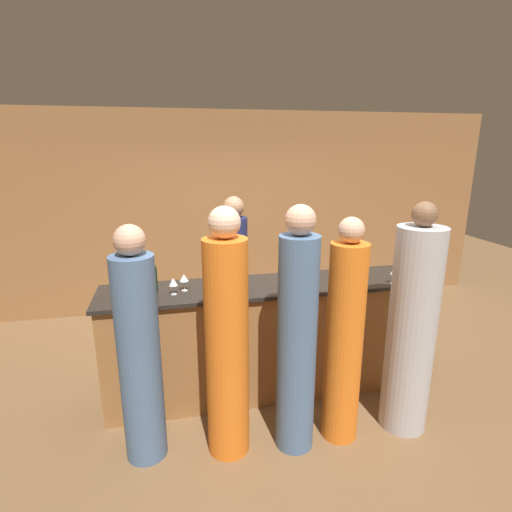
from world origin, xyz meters
TOP-DOWN VIEW (x-y plane):
  - ground_plane at (0.00, 0.00)m, footprint 14.00×14.00m
  - back_wall at (0.00, 2.29)m, footprint 8.00×0.06m
  - bar_counter at (0.00, 0.00)m, footprint 2.98×0.63m
  - bartender at (-0.15, 0.80)m, footprint 0.29×0.29m
  - guest_0 at (-0.46, -0.71)m, footprint 0.32×0.32m
  - guest_1 at (-1.09, -0.64)m, footprint 0.31×0.31m
  - guest_2 at (0.46, -0.75)m, footprint 0.29×0.29m
  - guest_3 at (0.06, -0.78)m, footprint 0.30×0.30m
  - guest_4 at (1.04, -0.75)m, footprint 0.38×0.38m
  - wine_bottle_0 at (0.90, -0.12)m, footprint 0.07×0.07m
  - wine_bottle_1 at (-0.99, 0.03)m, footprint 0.07×0.07m
  - wine_glass_0 at (0.24, -0.10)m, footprint 0.07×0.07m
  - wine_glass_1 at (-0.82, -0.07)m, footprint 0.08×0.08m
  - wine_glass_2 at (1.17, -0.22)m, footprint 0.07×0.07m
  - wine_glass_3 at (-0.73, -0.00)m, footprint 0.08×0.08m

SIDE VIEW (x-z plane):
  - ground_plane at x=0.00m, z-range 0.00..0.00m
  - bar_counter at x=0.00m, z-range 0.00..1.09m
  - guest_1 at x=-1.09m, z-range -0.05..1.77m
  - bartender at x=-0.15m, z-range -0.04..1.77m
  - guest_2 at x=0.46m, z-range -0.05..1.78m
  - guest_4 at x=1.04m, z-range -0.07..1.86m
  - guest_0 at x=-0.46m, z-range -0.05..1.88m
  - guest_3 at x=0.06m, z-range -0.05..1.89m
  - wine_glass_1 at x=-0.82m, z-range 1.13..1.28m
  - wine_glass_2 at x=1.17m, z-range 1.13..1.28m
  - wine_glass_3 at x=-0.73m, z-range 1.13..1.28m
  - wine_bottle_0 at x=0.90m, z-range 1.06..1.37m
  - wine_bottle_1 at x=-0.99m, z-range 1.06..1.37m
  - wine_glass_0 at x=0.24m, z-range 1.14..1.30m
  - back_wall at x=0.00m, z-range 0.00..2.80m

